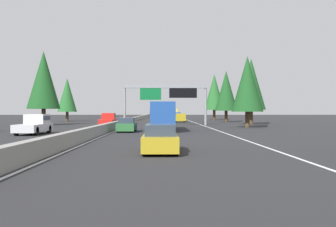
% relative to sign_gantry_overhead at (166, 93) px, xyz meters
% --- Properties ---
extents(ground_plane, '(320.00, 320.00, 0.00)m').
position_rel_sign_gantry_overhead_xyz_m(ground_plane, '(5.21, 6.04, -4.91)').
color(ground_plane, '#262628').
extents(median_barrier, '(180.00, 0.56, 0.90)m').
position_rel_sign_gantry_overhead_xyz_m(median_barrier, '(25.21, 6.34, -4.46)').
color(median_barrier, gray).
rests_on(median_barrier, ground).
extents(shoulder_stripe_right, '(160.00, 0.16, 0.01)m').
position_rel_sign_gantry_overhead_xyz_m(shoulder_stripe_right, '(15.21, -5.48, -4.90)').
color(shoulder_stripe_right, silver).
rests_on(shoulder_stripe_right, ground).
extents(shoulder_stripe_median, '(160.00, 0.16, 0.01)m').
position_rel_sign_gantry_overhead_xyz_m(shoulder_stripe_median, '(15.21, 5.79, -4.90)').
color(shoulder_stripe_median, silver).
rests_on(shoulder_stripe_median, ground).
extents(sign_gantry_overhead, '(0.50, 12.68, 6.17)m').
position_rel_sign_gantry_overhead_xyz_m(sign_gantry_overhead, '(0.00, 0.00, 0.00)').
color(sign_gantry_overhead, gray).
rests_on(sign_gantry_overhead, ground).
extents(sedan_mid_center, '(4.40, 1.80, 1.47)m').
position_rel_sign_gantry_overhead_xyz_m(sedan_mid_center, '(-36.91, 0.78, -4.23)').
color(sedan_mid_center, '#AD931E').
rests_on(sedan_mid_center, ground).
extents(sedan_near_center, '(4.40, 1.80, 1.47)m').
position_rel_sign_gantry_overhead_xyz_m(sedan_near_center, '(-17.54, 4.35, -4.23)').
color(sedan_near_center, '#2D6B38').
rests_on(sedan_near_center, ground).
extents(minivan_mid_left, '(5.00, 1.95, 1.69)m').
position_rel_sign_gantry_overhead_xyz_m(minivan_mid_left, '(16.64, -2.92, -3.96)').
color(minivan_mid_left, '#AD931E').
rests_on(minivan_mid_left, ground).
extents(box_truck_far_right, '(8.50, 2.40, 2.95)m').
position_rel_sign_gantry_overhead_xyz_m(box_truck_far_right, '(60.08, -2.85, -3.30)').
color(box_truck_far_right, gold).
rests_on(box_truck_far_right, ground).
extents(bus_far_center, '(11.50, 2.55, 3.10)m').
position_rel_sign_gantry_overhead_xyz_m(bus_far_center, '(-14.42, 0.60, -3.19)').
color(bus_far_center, '#1E4793').
rests_on(bus_far_center, ground).
extents(pickup_distant_b, '(5.60, 2.00, 1.86)m').
position_rel_sign_gantry_overhead_xyz_m(pickup_distant_b, '(36.24, -3.11, -3.99)').
color(pickup_distant_b, '#1E4793').
rests_on(pickup_distant_b, ground).
extents(sedan_near_right, '(4.40, 1.80, 1.47)m').
position_rel_sign_gantry_overhead_xyz_m(sedan_near_right, '(68.66, 0.77, -4.23)').
color(sedan_near_right, maroon).
rests_on(sedan_near_right, ground).
extents(oncoming_near, '(5.60, 2.00, 1.86)m').
position_rel_sign_gantry_overhead_xyz_m(oncoming_near, '(-0.22, 8.80, -3.99)').
color(oncoming_near, red).
rests_on(oncoming_near, ground).
extents(oncoming_far, '(5.60, 2.00, 1.86)m').
position_rel_sign_gantry_overhead_xyz_m(oncoming_far, '(-21.16, 12.65, -3.99)').
color(oncoming_far, silver).
rests_on(oncoming_far, ground).
extents(conifer_right_near, '(4.17, 4.17, 9.48)m').
position_rel_sign_gantry_overhead_xyz_m(conifer_right_near, '(-7.22, -10.68, 0.85)').
color(conifer_right_near, '#4C3823').
rests_on(conifer_right_near, ground).
extents(conifer_right_mid, '(4.81, 4.81, 10.93)m').
position_rel_sign_gantry_overhead_xyz_m(conifer_right_mid, '(5.41, -14.24, 1.73)').
color(conifer_right_mid, '#4C3823').
rests_on(conifer_right_mid, ground).
extents(conifer_right_far, '(4.49, 4.49, 10.21)m').
position_rel_sign_gantry_overhead_xyz_m(conifer_right_far, '(17.47, -12.16, 1.29)').
color(conifer_right_far, '#4C3823').
rests_on(conifer_right_far, ground).
extents(conifer_right_distant, '(4.97, 4.97, 11.29)m').
position_rel_sign_gantry_overhead_xyz_m(conifer_right_distant, '(34.76, -12.23, 1.95)').
color(conifer_right_distant, '#4C3823').
rests_on(conifer_right_distant, ground).
extents(conifer_left_near, '(5.06, 5.06, 11.50)m').
position_rel_sign_gantry_overhead_xyz_m(conifer_left_near, '(1.59, 19.07, 2.08)').
color(conifer_left_near, '#4C3823').
rests_on(conifer_left_near, ground).
extents(conifer_left_mid, '(4.06, 4.06, 9.22)m').
position_rel_sign_gantry_overhead_xyz_m(conifer_left_mid, '(22.73, 20.82, 0.69)').
color(conifer_left_mid, '#4C3823').
rests_on(conifer_left_mid, ground).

